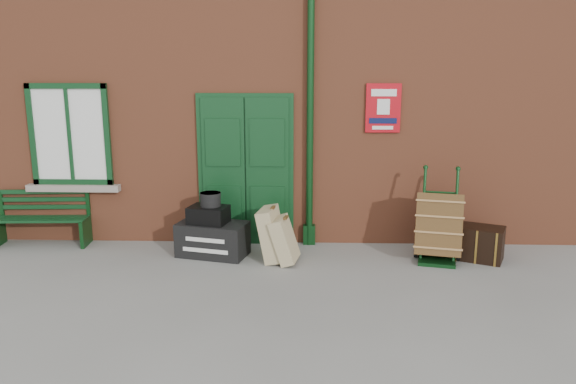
{
  "coord_description": "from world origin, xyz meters",
  "views": [
    {
      "loc": [
        0.59,
        -6.7,
        2.68
      ],
      "look_at": [
        0.36,
        0.6,
        1.0
      ],
      "focal_mm": 35.0,
      "sensor_mm": 36.0,
      "label": 1
    }
  ],
  "objects_px": {
    "porter_trolley": "(439,226)",
    "houdini_trunk": "(213,239)",
    "dark_trunk": "(478,243)",
    "bench": "(42,217)"
  },
  "relations": [
    {
      "from": "bench",
      "to": "houdini_trunk",
      "type": "bearing_deg",
      "value": -12.32
    },
    {
      "from": "porter_trolley",
      "to": "houdini_trunk",
      "type": "bearing_deg",
      "value": -169.27
    },
    {
      "from": "houdini_trunk",
      "to": "dark_trunk",
      "type": "distance_m",
      "value": 3.73
    },
    {
      "from": "porter_trolley",
      "to": "dark_trunk",
      "type": "distance_m",
      "value": 0.63
    },
    {
      "from": "dark_trunk",
      "to": "houdini_trunk",
      "type": "bearing_deg",
      "value": -155.94
    },
    {
      "from": "houdini_trunk",
      "to": "porter_trolley",
      "type": "height_order",
      "value": "porter_trolley"
    },
    {
      "from": "porter_trolley",
      "to": "bench",
      "type": "bearing_deg",
      "value": -172.79
    },
    {
      "from": "houdini_trunk",
      "to": "porter_trolley",
      "type": "relative_size",
      "value": 0.76
    },
    {
      "from": "houdini_trunk",
      "to": "dark_trunk",
      "type": "xyz_separation_m",
      "value": [
        3.73,
        -0.05,
        -0.0
      ]
    },
    {
      "from": "bench",
      "to": "houdini_trunk",
      "type": "xyz_separation_m",
      "value": [
        2.64,
        -0.43,
        -0.19
      ]
    }
  ]
}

